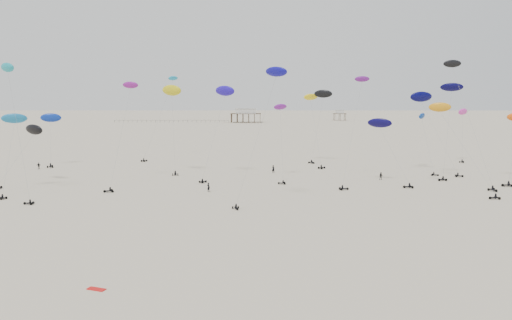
{
  "coord_description": "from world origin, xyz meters",
  "views": [
    {
      "loc": [
        0.95,
        1.91,
        17.99
      ],
      "look_at": [
        0.0,
        88.0,
        7.0
      ],
      "focal_mm": 35.0,
      "sensor_mm": 36.0,
      "label": 1
    }
  ],
  "objects_px": {
    "pavilion_main": "(246,116)",
    "spectator_0": "(209,192)",
    "rig_0": "(270,92)",
    "rig_4": "(321,105)",
    "pavilion_small": "(340,116)",
    "rig_9": "(450,102)"
  },
  "relations": [
    {
      "from": "pavilion_main",
      "to": "spectator_0",
      "type": "bearing_deg",
      "value": -89.8
    },
    {
      "from": "pavilion_main",
      "to": "rig_0",
      "type": "bearing_deg",
      "value": -87.32
    },
    {
      "from": "rig_0",
      "to": "spectator_0",
      "type": "height_order",
      "value": "rig_0"
    },
    {
      "from": "rig_4",
      "to": "pavilion_small",
      "type": "bearing_deg",
      "value": -131.32
    },
    {
      "from": "pavilion_main",
      "to": "rig_9",
      "type": "bearing_deg",
      "value": -77.43
    },
    {
      "from": "pavilion_main",
      "to": "pavilion_small",
      "type": "bearing_deg",
      "value": 23.2
    },
    {
      "from": "pavilion_main",
      "to": "rig_4",
      "type": "distance_m",
      "value": 215.03
    },
    {
      "from": "rig_9",
      "to": "spectator_0",
      "type": "distance_m",
      "value": 57.54
    },
    {
      "from": "rig_0",
      "to": "rig_9",
      "type": "height_order",
      "value": "rig_0"
    },
    {
      "from": "rig_9",
      "to": "rig_4",
      "type": "bearing_deg",
      "value": 27.06
    },
    {
      "from": "spectator_0",
      "to": "rig_0",
      "type": "bearing_deg",
      "value": 179.03
    },
    {
      "from": "rig_0",
      "to": "spectator_0",
      "type": "relative_size",
      "value": 11.36
    },
    {
      "from": "pavilion_small",
      "to": "rig_4",
      "type": "bearing_deg",
      "value": -100.03
    },
    {
      "from": "pavilion_main",
      "to": "pavilion_small",
      "type": "relative_size",
      "value": 2.33
    },
    {
      "from": "rig_0",
      "to": "rig_9",
      "type": "bearing_deg",
      "value": -162.67
    },
    {
      "from": "pavilion_small",
      "to": "spectator_0",
      "type": "relative_size",
      "value": 4.38
    },
    {
      "from": "rig_0",
      "to": "spectator_0",
      "type": "bearing_deg",
      "value": -59.83
    },
    {
      "from": "rig_4",
      "to": "rig_9",
      "type": "height_order",
      "value": "rig_9"
    },
    {
      "from": "rig_0",
      "to": "rig_4",
      "type": "bearing_deg",
      "value": -123.69
    },
    {
      "from": "pavilion_small",
      "to": "pavilion_main",
      "type": "bearing_deg",
      "value": -156.8
    },
    {
      "from": "pavilion_main",
      "to": "rig_0",
      "type": "height_order",
      "value": "rig_0"
    },
    {
      "from": "rig_4",
      "to": "spectator_0",
      "type": "xyz_separation_m",
      "value": [
        -26.15,
        -41.96,
        -15.61
      ]
    }
  ]
}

